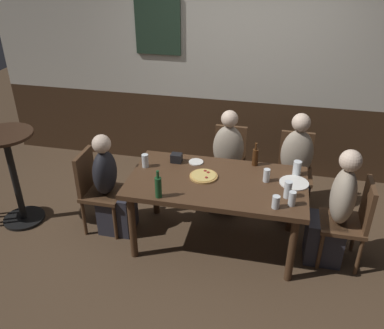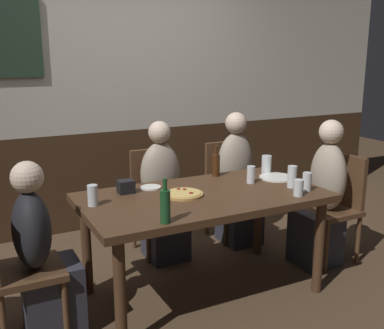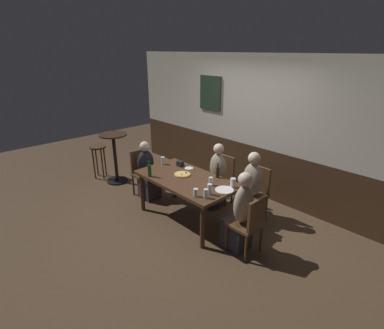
# 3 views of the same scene
# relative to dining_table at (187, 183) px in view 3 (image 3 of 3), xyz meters

# --- Properties ---
(ground_plane) EXTENTS (12.00, 12.00, 0.00)m
(ground_plane) POSITION_rel_dining_table_xyz_m (0.00, 0.00, -0.66)
(ground_plane) COLOR #4C3826
(wall_back) EXTENTS (6.40, 0.13, 2.60)m
(wall_back) POSITION_rel_dining_table_xyz_m (-0.01, 1.65, 0.64)
(wall_back) COLOR #3D2819
(wall_back) RESTS_ON ground_plane
(dining_table) EXTENTS (1.67, 0.90, 0.74)m
(dining_table) POSITION_rel_dining_table_xyz_m (0.00, 0.00, 0.00)
(dining_table) COLOR #472D1C
(dining_table) RESTS_ON ground_plane
(chair_head_west) EXTENTS (0.40, 0.40, 0.88)m
(chair_head_west) POSITION_rel_dining_table_xyz_m (-1.25, 0.00, -0.16)
(chair_head_west) COLOR #513521
(chair_head_west) RESTS_ON ground_plane
(chair_head_east) EXTENTS (0.40, 0.40, 0.88)m
(chair_head_east) POSITION_rel_dining_table_xyz_m (1.25, 0.00, -0.16)
(chair_head_east) COLOR #513521
(chair_head_east) RESTS_ON ground_plane
(chair_right_far) EXTENTS (0.40, 0.40, 0.88)m
(chair_right_far) POSITION_rel_dining_table_xyz_m (0.74, 0.87, -0.16)
(chair_right_far) COLOR #513521
(chair_right_far) RESTS_ON ground_plane
(chair_mid_far) EXTENTS (0.40, 0.40, 0.88)m
(chair_mid_far) POSITION_rel_dining_table_xyz_m (0.00, 0.87, -0.16)
(chair_mid_far) COLOR #513521
(chair_mid_far) RESTS_ON ground_plane
(person_head_west) EXTENTS (0.37, 0.34, 1.09)m
(person_head_west) POSITION_rel_dining_table_xyz_m (-1.09, 0.00, -0.20)
(person_head_west) COLOR #2D2D38
(person_head_west) RESTS_ON ground_plane
(person_head_east) EXTENTS (0.37, 0.34, 1.18)m
(person_head_east) POSITION_rel_dining_table_xyz_m (1.09, 0.00, -0.16)
(person_head_east) COLOR #2D2D38
(person_head_east) RESTS_ON ground_plane
(person_right_far) EXTENTS (0.34, 0.37, 1.18)m
(person_right_far) POSITION_rel_dining_table_xyz_m (0.74, 0.71, -0.16)
(person_right_far) COLOR #2D2D38
(person_right_far) RESTS_ON ground_plane
(person_mid_far) EXTENTS (0.34, 0.37, 1.15)m
(person_mid_far) POSITION_rel_dining_table_xyz_m (-0.00, 0.70, -0.18)
(person_mid_far) COLOR #2D2D38
(person_mid_far) RESTS_ON ground_plane
(pizza) EXTENTS (0.27, 0.27, 0.03)m
(pizza) POSITION_rel_dining_table_xyz_m (-0.14, 0.03, 0.09)
(pizza) COLOR tan
(pizza) RESTS_ON dining_table
(beer_glass_tall) EXTENTS (0.07, 0.07, 0.16)m
(beer_glass_tall) POSITION_rel_dining_table_xyz_m (0.65, -0.15, 0.15)
(beer_glass_tall) COLOR silver
(beer_glass_tall) RESTS_ON dining_table
(highball_clear) EXTENTS (0.06, 0.06, 0.13)m
(highball_clear) POSITION_rel_dining_table_xyz_m (0.45, 0.09, 0.14)
(highball_clear) COLOR silver
(highball_clear) RESTS_ON dining_table
(pint_glass_amber) EXTENTS (0.06, 0.06, 0.13)m
(pint_glass_amber) POSITION_rel_dining_table_xyz_m (0.69, -0.26, 0.14)
(pint_glass_amber) COLOR silver
(pint_glass_amber) RESTS_ON dining_table
(pint_glass_pale) EXTENTS (0.07, 0.07, 0.11)m
(pint_glass_pale) POSITION_rel_dining_table_xyz_m (0.55, -0.33, 0.13)
(pint_glass_pale) COLOR silver
(pint_glass_pale) RESTS_ON dining_table
(pint_glass_stout) EXTENTS (0.08, 0.08, 0.15)m
(pint_glass_stout) POSITION_rel_dining_table_xyz_m (0.73, 0.27, 0.15)
(pint_glass_stout) COLOR silver
(pint_glass_stout) RESTS_ON dining_table
(beer_glass_half) EXTENTS (0.07, 0.07, 0.14)m
(beer_glass_half) POSITION_rel_dining_table_xyz_m (-0.74, 0.11, 0.14)
(beer_glass_half) COLOR silver
(beer_glass_half) RESTS_ON dining_table
(beer_bottle_green) EXTENTS (0.06, 0.06, 0.26)m
(beer_bottle_green) POSITION_rel_dining_table_xyz_m (-0.46, -0.39, 0.19)
(beer_bottle_green) COLOR #194723
(beer_bottle_green) RESTS_ON dining_table
(beer_bottle_brown) EXTENTS (0.06, 0.06, 0.24)m
(beer_bottle_brown) POSITION_rel_dining_table_xyz_m (0.32, 0.38, 0.18)
(beer_bottle_brown) COLOR #42230F
(beer_bottle_brown) RESTS_ON dining_table
(plate_white_large) EXTENTS (0.27, 0.27, 0.01)m
(plate_white_large) POSITION_rel_dining_table_xyz_m (0.71, 0.10, 0.09)
(plate_white_large) COLOR white
(plate_white_large) RESTS_ON dining_table
(plate_white_small) EXTENTS (0.15, 0.15, 0.01)m
(plate_white_small) POSITION_rel_dining_table_xyz_m (-0.27, 0.30, 0.09)
(plate_white_small) COLOR white
(plate_white_small) RESTS_ON dining_table
(condiment_caddy) EXTENTS (0.11, 0.09, 0.09)m
(condiment_caddy) POSITION_rel_dining_table_xyz_m (-0.46, 0.27, 0.13)
(condiment_caddy) COLOR black
(condiment_caddy) RESTS_ON dining_table
(side_bar_table) EXTENTS (0.56, 0.56, 1.05)m
(side_bar_table) POSITION_rel_dining_table_xyz_m (-2.13, -0.08, -0.04)
(side_bar_table) COLOR black
(side_bar_table) RESTS_ON ground_plane
(bar_stool) EXTENTS (0.34, 0.34, 0.72)m
(bar_stool) POSITION_rel_dining_table_xyz_m (-2.58, -0.23, -0.09)
(bar_stool) COLOR #513521
(bar_stool) RESTS_ON ground_plane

